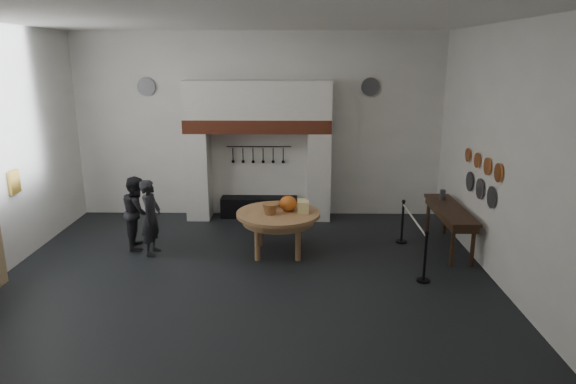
{
  "coord_description": "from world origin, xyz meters",
  "views": [
    {
      "loc": [
        0.9,
        -8.6,
        3.94
      ],
      "look_at": [
        0.76,
        1.08,
        1.35
      ],
      "focal_mm": 32.0,
      "sensor_mm": 36.0,
      "label": 1
    }
  ],
  "objects_px": {
    "visitor_far": "(137,212)",
    "barrier_post_near": "(425,258)",
    "work_table": "(278,214)",
    "side_table": "(450,209)",
    "iron_range": "(259,207)",
    "barrier_post_far": "(402,222)",
    "visitor_near": "(151,217)"
  },
  "relations": [
    {
      "from": "side_table",
      "to": "barrier_post_near",
      "type": "distance_m",
      "value": 1.9
    },
    {
      "from": "work_table",
      "to": "barrier_post_far",
      "type": "relative_size",
      "value": 1.88
    },
    {
      "from": "work_table",
      "to": "visitor_far",
      "type": "distance_m",
      "value": 2.98
    },
    {
      "from": "visitor_far",
      "to": "barrier_post_near",
      "type": "relative_size",
      "value": 1.69
    },
    {
      "from": "iron_range",
      "to": "barrier_post_far",
      "type": "bearing_deg",
      "value": -29.0
    },
    {
      "from": "barrier_post_far",
      "to": "side_table",
      "type": "bearing_deg",
      "value": -23.08
    },
    {
      "from": "side_table",
      "to": "work_table",
      "type": "bearing_deg",
      "value": -175.5
    },
    {
      "from": "work_table",
      "to": "barrier_post_far",
      "type": "distance_m",
      "value": 2.76
    },
    {
      "from": "work_table",
      "to": "barrier_post_near",
      "type": "bearing_deg",
      "value": -26.85
    },
    {
      "from": "visitor_near",
      "to": "barrier_post_near",
      "type": "height_order",
      "value": "visitor_near"
    },
    {
      "from": "work_table",
      "to": "visitor_near",
      "type": "relative_size",
      "value": 1.09
    },
    {
      "from": "visitor_far",
      "to": "barrier_post_near",
      "type": "xyz_separation_m",
      "value": [
        5.62,
        -1.67,
        -0.31
      ]
    },
    {
      "from": "visitor_near",
      "to": "barrier_post_near",
      "type": "bearing_deg",
      "value": -98.62
    },
    {
      "from": "visitor_near",
      "to": "visitor_far",
      "type": "xyz_separation_m",
      "value": [
        -0.4,
        0.4,
        -0.01
      ]
    },
    {
      "from": "work_table",
      "to": "visitor_far",
      "type": "xyz_separation_m",
      "value": [
        -2.96,
        0.32,
        -0.08
      ]
    },
    {
      "from": "visitor_far",
      "to": "barrier_post_near",
      "type": "distance_m",
      "value": 5.87
    },
    {
      "from": "barrier_post_near",
      "to": "work_table",
      "type": "bearing_deg",
      "value": 153.15
    },
    {
      "from": "side_table",
      "to": "barrier_post_far",
      "type": "relative_size",
      "value": 2.44
    },
    {
      "from": "barrier_post_near",
      "to": "barrier_post_far",
      "type": "xyz_separation_m",
      "value": [
        0.0,
        2.0,
        0.0
      ]
    },
    {
      "from": "work_table",
      "to": "side_table",
      "type": "relative_size",
      "value": 0.77
    },
    {
      "from": "work_table",
      "to": "visitor_far",
      "type": "height_order",
      "value": "visitor_far"
    },
    {
      "from": "side_table",
      "to": "barrier_post_near",
      "type": "relative_size",
      "value": 2.44
    },
    {
      "from": "work_table",
      "to": "barrier_post_near",
      "type": "relative_size",
      "value": 1.88
    },
    {
      "from": "barrier_post_near",
      "to": "visitor_far",
      "type": "bearing_deg",
      "value": 163.47
    },
    {
      "from": "side_table",
      "to": "barrier_post_near",
      "type": "bearing_deg",
      "value": -118.56
    },
    {
      "from": "visitor_far",
      "to": "side_table",
      "type": "relative_size",
      "value": 0.69
    },
    {
      "from": "work_table",
      "to": "barrier_post_near",
      "type": "distance_m",
      "value": 3.0
    },
    {
      "from": "work_table",
      "to": "side_table",
      "type": "bearing_deg",
      "value": 4.5
    },
    {
      "from": "iron_range",
      "to": "barrier_post_far",
      "type": "xyz_separation_m",
      "value": [
        3.22,
        -1.78,
        0.2
      ]
    },
    {
      "from": "side_table",
      "to": "barrier_post_near",
      "type": "xyz_separation_m",
      "value": [
        -0.88,
        -1.62,
        -0.42
      ]
    },
    {
      "from": "work_table",
      "to": "barrier_post_far",
      "type": "bearing_deg",
      "value": 13.86
    },
    {
      "from": "iron_range",
      "to": "work_table",
      "type": "bearing_deg",
      "value": -77.06
    }
  ]
}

